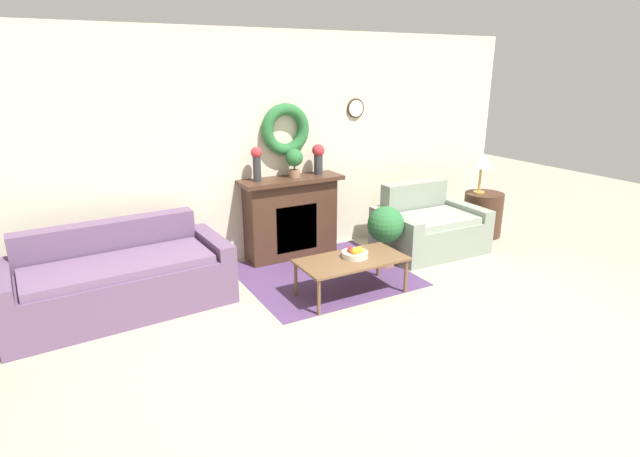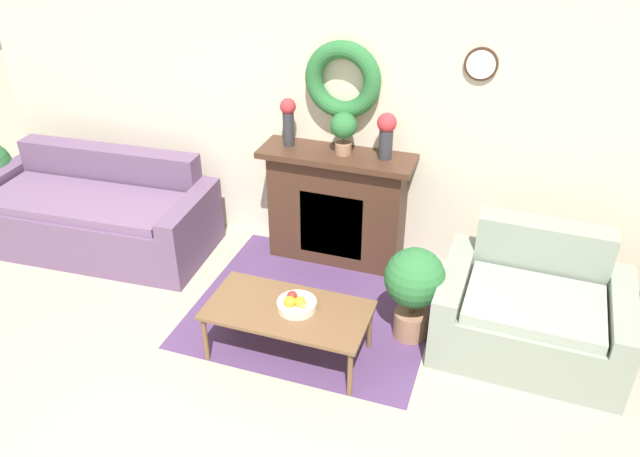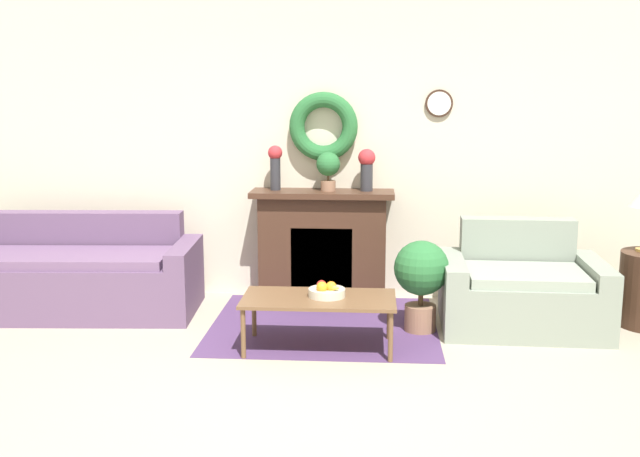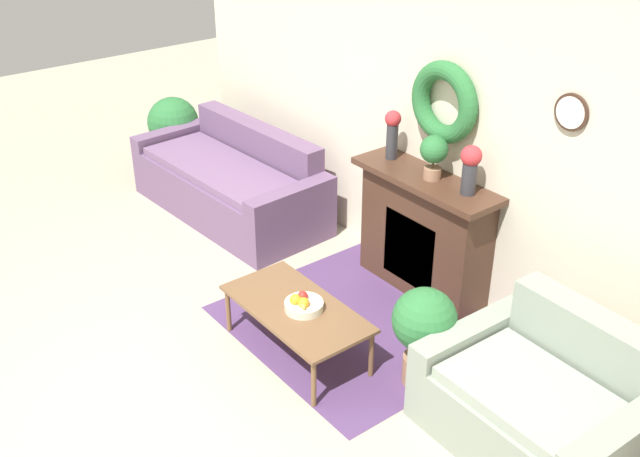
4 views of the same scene
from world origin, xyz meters
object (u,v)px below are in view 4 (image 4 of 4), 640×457
object	(u,v)px
coffee_table	(296,311)
potted_plant_floor_by_couch	(173,125)
loveseat_right	(539,402)
fruit_bowl	(303,304)
vase_on_mantel_right	(470,166)
potted_plant_floor_by_loveseat	(424,327)
potted_plant_on_mantel	(434,153)
couch_left	(232,183)
vase_on_mantel_left	(392,131)
fireplace	(424,233)

from	to	relation	value
coffee_table	potted_plant_floor_by_couch	xyz separation A→B (m)	(-3.42, 0.87, 0.15)
loveseat_right	coffee_table	size ratio (longest dim) A/B	1.16
loveseat_right	fruit_bowl	bearing A→B (deg)	-156.12
coffee_table	vase_on_mantel_right	size ratio (longest dim) A/B	3.03
vase_on_mantel_right	potted_plant_floor_by_loveseat	xyz separation A→B (m)	(0.45, -0.83, -0.77)
potted_plant_on_mantel	potted_plant_floor_by_loveseat	bearing A→B (deg)	-45.89
couch_left	coffee_table	xyz separation A→B (m)	(2.16, -0.81, 0.05)
vase_on_mantel_left	potted_plant_on_mantel	distance (m)	0.47
fruit_bowl	vase_on_mantel_right	size ratio (longest dim) A/B	0.73
potted_plant_floor_by_couch	coffee_table	bearing A→B (deg)	-14.33
loveseat_right	fruit_bowl	distance (m)	1.67
vase_on_mantel_left	potted_plant_floor_by_loveseat	distance (m)	1.70
potted_plant_on_mantel	potted_plant_floor_by_couch	world-z (taller)	potted_plant_on_mantel
loveseat_right	potted_plant_floor_by_loveseat	xyz separation A→B (m)	(-0.82, -0.18, 0.16)
fireplace	potted_plant_floor_by_couch	size ratio (longest dim) A/B	1.57
fruit_bowl	potted_plant_floor_by_loveseat	bearing A→B (deg)	32.31
coffee_table	potted_plant_on_mantel	bearing A→B (deg)	90.45
fireplace	vase_on_mantel_right	distance (m)	0.82
loveseat_right	vase_on_mantel_right	xyz separation A→B (m)	(-1.27, 0.65, 0.93)
vase_on_mantel_right	potted_plant_floor_by_loveseat	bearing A→B (deg)	-61.75
loveseat_right	vase_on_mantel_right	distance (m)	1.71
couch_left	coffee_table	distance (m)	2.31
potted_plant_floor_by_loveseat	potted_plant_on_mantel	bearing A→B (deg)	134.11
couch_left	vase_on_mantel_left	bearing A→B (deg)	12.92
vase_on_mantel_left	vase_on_mantel_right	distance (m)	0.81
fireplace	coffee_table	world-z (taller)	fireplace
vase_on_mantel_left	loveseat_right	bearing A→B (deg)	-17.45
potted_plant_floor_by_loveseat	potted_plant_floor_by_couch	bearing A→B (deg)	174.57
coffee_table	potted_plant_on_mantel	distance (m)	1.55
loveseat_right	vase_on_mantel_left	bearing A→B (deg)	164.11
couch_left	potted_plant_floor_by_couch	distance (m)	1.27
fireplace	potted_plant_floor_by_loveseat	world-z (taller)	fireplace
loveseat_right	potted_plant_floor_by_loveseat	distance (m)	0.86
couch_left	loveseat_right	xyz separation A→B (m)	(3.76, -0.16, -0.01)
coffee_table	vase_on_mantel_left	bearing A→B (deg)	110.34
vase_on_mantel_right	potted_plant_floor_by_loveseat	world-z (taller)	vase_on_mantel_right
coffee_table	loveseat_right	bearing A→B (deg)	22.20
coffee_table	potted_plant_floor_by_couch	size ratio (longest dim) A/B	1.39
fruit_bowl	couch_left	bearing A→B (deg)	160.30
loveseat_right	vase_on_mantel_left	distance (m)	2.38
loveseat_right	potted_plant_on_mantel	distance (m)	1.96
coffee_table	potted_plant_floor_by_couch	bearing A→B (deg)	165.67
couch_left	vase_on_mantel_right	size ratio (longest dim) A/B	5.71
fruit_bowl	coffee_table	bearing A→B (deg)	-161.26
coffee_table	potted_plant_floor_by_loveseat	world-z (taller)	potted_plant_floor_by_loveseat
fruit_bowl	potted_plant_floor_by_loveseat	size ratio (longest dim) A/B	0.37
potted_plant_floor_by_couch	vase_on_mantel_right	bearing A→B (deg)	6.58
loveseat_right	vase_on_mantel_left	world-z (taller)	vase_on_mantel_left
coffee_table	vase_on_mantel_left	distance (m)	1.65
fireplace	potted_plant_on_mantel	world-z (taller)	potted_plant_on_mantel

